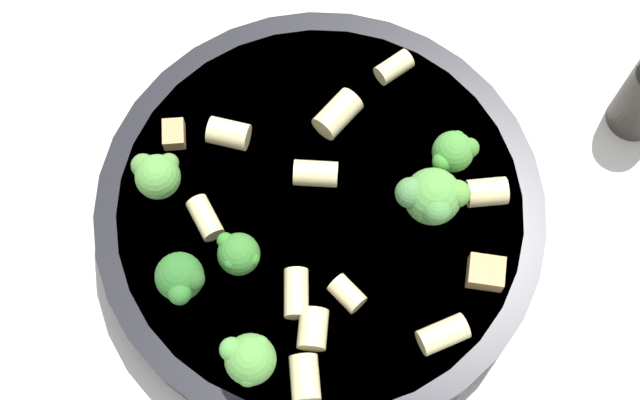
{
  "coord_description": "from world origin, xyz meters",
  "views": [
    {
      "loc": [
        0.16,
        0.1,
        0.54
      ],
      "look_at": [
        0.0,
        0.0,
        0.05
      ],
      "focal_mm": 50.0,
      "sensor_mm": 36.0,
      "label": 1
    }
  ],
  "objects_px": {
    "broccoli_floret_5": "(157,175)",
    "rigatoni_0": "(296,293)",
    "broccoli_floret_4": "(249,359)",
    "broccoli_floret_3": "(238,254)",
    "rigatoni_5": "(229,134)",
    "rigatoni_10": "(487,192)",
    "rigatoni_1": "(313,329)",
    "rigatoni_8": "(347,294)",
    "rigatoni_9": "(205,218)",
    "rigatoni_4": "(305,378)",
    "chicken_chunk_1": "(174,134)",
    "rigatoni_6": "(394,67)",
    "rigatoni_7": "(316,174)",
    "rigatoni_3": "(443,334)",
    "broccoli_floret_0": "(453,152)",
    "pasta_bowl": "(320,215)",
    "chicken_chunk_0": "(486,272)",
    "broccoli_floret_1": "(432,198)",
    "broccoli_floret_2": "(182,279)",
    "rigatoni_2": "(338,114)"
  },
  "relations": [
    {
      "from": "broccoli_floret_5",
      "to": "rigatoni_0",
      "type": "distance_m",
      "value": 0.11
    },
    {
      "from": "broccoli_floret_4",
      "to": "rigatoni_0",
      "type": "height_order",
      "value": "broccoli_floret_4"
    },
    {
      "from": "broccoli_floret_5",
      "to": "rigatoni_0",
      "type": "height_order",
      "value": "broccoli_floret_5"
    },
    {
      "from": "broccoli_floret_3",
      "to": "rigatoni_5",
      "type": "xyz_separation_m",
      "value": [
        -0.06,
        -0.05,
        -0.01
      ]
    },
    {
      "from": "rigatoni_10",
      "to": "broccoli_floret_3",
      "type": "bearing_deg",
      "value": -43.14
    },
    {
      "from": "broccoli_floret_4",
      "to": "rigatoni_1",
      "type": "relative_size",
      "value": 1.62
    },
    {
      "from": "rigatoni_8",
      "to": "rigatoni_9",
      "type": "xyz_separation_m",
      "value": [
        0.0,
        -0.1,
        0.0
      ]
    },
    {
      "from": "rigatoni_4",
      "to": "chicken_chunk_1",
      "type": "xyz_separation_m",
      "value": [
        -0.09,
        -0.15,
        -0.0
      ]
    },
    {
      "from": "rigatoni_0",
      "to": "rigatoni_9",
      "type": "bearing_deg",
      "value": -99.47
    },
    {
      "from": "rigatoni_5",
      "to": "rigatoni_6",
      "type": "xyz_separation_m",
      "value": [
        -0.09,
        0.06,
        -0.0
      ]
    },
    {
      "from": "broccoli_floret_3",
      "to": "rigatoni_7",
      "type": "distance_m",
      "value": 0.07
    },
    {
      "from": "broccoli_floret_3",
      "to": "chicken_chunk_1",
      "type": "xyz_separation_m",
      "value": [
        -0.05,
        -0.08,
        -0.01
      ]
    },
    {
      "from": "rigatoni_3",
      "to": "rigatoni_9",
      "type": "bearing_deg",
      "value": -86.24
    },
    {
      "from": "rigatoni_1",
      "to": "chicken_chunk_1",
      "type": "distance_m",
      "value": 0.15
    },
    {
      "from": "rigatoni_1",
      "to": "rigatoni_9",
      "type": "height_order",
      "value": "rigatoni_1"
    },
    {
      "from": "rigatoni_6",
      "to": "chicken_chunk_1",
      "type": "distance_m",
      "value": 0.15
    },
    {
      "from": "rigatoni_8",
      "to": "rigatoni_10",
      "type": "bearing_deg",
      "value": 157.19
    },
    {
      "from": "broccoli_floret_5",
      "to": "chicken_chunk_1",
      "type": "distance_m",
      "value": 0.04
    },
    {
      "from": "broccoli_floret_0",
      "to": "rigatoni_7",
      "type": "relative_size",
      "value": 1.25
    },
    {
      "from": "rigatoni_0",
      "to": "rigatoni_8",
      "type": "xyz_separation_m",
      "value": [
        -0.01,
        0.03,
        -0.0
      ]
    },
    {
      "from": "broccoli_floret_3",
      "to": "rigatoni_10",
      "type": "bearing_deg",
      "value": 136.86
    },
    {
      "from": "rigatoni_8",
      "to": "rigatoni_10",
      "type": "height_order",
      "value": "rigatoni_10"
    },
    {
      "from": "broccoli_floret_4",
      "to": "rigatoni_9",
      "type": "height_order",
      "value": "broccoli_floret_4"
    },
    {
      "from": "broccoli_floret_4",
      "to": "rigatoni_4",
      "type": "relative_size",
      "value": 1.47
    },
    {
      "from": "broccoli_floret_4",
      "to": "rigatoni_6",
      "type": "height_order",
      "value": "broccoli_floret_4"
    },
    {
      "from": "pasta_bowl",
      "to": "rigatoni_10",
      "type": "bearing_deg",
      "value": 124.04
    },
    {
      "from": "rigatoni_7",
      "to": "rigatoni_8",
      "type": "height_order",
      "value": "rigatoni_7"
    },
    {
      "from": "rigatoni_4",
      "to": "broccoli_floret_4",
      "type": "bearing_deg",
      "value": -73.66
    },
    {
      "from": "rigatoni_0",
      "to": "rigatoni_1",
      "type": "distance_m",
      "value": 0.02
    },
    {
      "from": "rigatoni_7",
      "to": "chicken_chunk_0",
      "type": "bearing_deg",
      "value": 88.89
    },
    {
      "from": "rigatoni_0",
      "to": "rigatoni_5",
      "type": "distance_m",
      "value": 0.11
    },
    {
      "from": "broccoli_floret_3",
      "to": "broccoli_floret_5",
      "type": "relative_size",
      "value": 0.91
    },
    {
      "from": "broccoli_floret_4",
      "to": "rigatoni_7",
      "type": "bearing_deg",
      "value": -166.47
    },
    {
      "from": "broccoli_floret_1",
      "to": "rigatoni_6",
      "type": "bearing_deg",
      "value": -138.81
    },
    {
      "from": "rigatoni_10",
      "to": "broccoli_floret_4",
      "type": "bearing_deg",
      "value": -22.53
    },
    {
      "from": "broccoli_floret_4",
      "to": "broccoli_floret_1",
      "type": "bearing_deg",
      "value": 162.69
    },
    {
      "from": "broccoli_floret_4",
      "to": "chicken_chunk_0",
      "type": "xyz_separation_m",
      "value": [
        -0.12,
        0.09,
        -0.02
      ]
    },
    {
      "from": "pasta_bowl",
      "to": "broccoli_floret_3",
      "type": "relative_size",
      "value": 8.81
    },
    {
      "from": "broccoli_floret_5",
      "to": "rigatoni_7",
      "type": "xyz_separation_m",
      "value": [
        -0.05,
        0.08,
        -0.01
      ]
    },
    {
      "from": "broccoli_floret_5",
      "to": "rigatoni_4",
      "type": "height_order",
      "value": "broccoli_floret_5"
    },
    {
      "from": "broccoli_floret_2",
      "to": "rigatoni_2",
      "type": "bearing_deg",
      "value": 171.97
    },
    {
      "from": "broccoli_floret_1",
      "to": "chicken_chunk_1",
      "type": "relative_size",
      "value": 2.44
    },
    {
      "from": "broccoli_floret_0",
      "to": "rigatoni_6",
      "type": "xyz_separation_m",
      "value": [
        -0.04,
        -0.06,
        -0.01
      ]
    },
    {
      "from": "broccoli_floret_3",
      "to": "rigatoni_6",
      "type": "distance_m",
      "value": 0.16
    },
    {
      "from": "chicken_chunk_0",
      "to": "rigatoni_6",
      "type": "bearing_deg",
      "value": -129.18
    },
    {
      "from": "rigatoni_8",
      "to": "rigatoni_9",
      "type": "distance_m",
      "value": 0.1
    },
    {
      "from": "rigatoni_1",
      "to": "rigatoni_8",
      "type": "bearing_deg",
      "value": 167.76
    },
    {
      "from": "rigatoni_10",
      "to": "chicken_chunk_0",
      "type": "bearing_deg",
      "value": 26.76
    },
    {
      "from": "rigatoni_6",
      "to": "broccoli_floret_5",
      "type": "bearing_deg",
      "value": -30.02
    },
    {
      "from": "broccoli_floret_3",
      "to": "rigatoni_5",
      "type": "relative_size",
      "value": 1.26
    }
  ]
}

